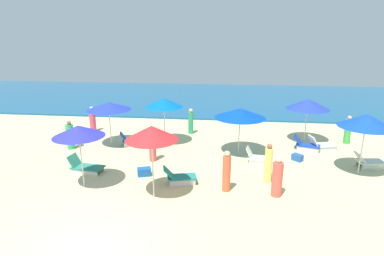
{
  "coord_description": "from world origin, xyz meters",
  "views": [
    {
      "loc": [
        3.68,
        -6.92,
        5.61
      ],
      "look_at": [
        1.86,
        9.07,
        0.87
      ],
      "focal_mm": 29.46,
      "sensor_mm": 36.0,
      "label": 1
    }
  ],
  "objects_px": {
    "umbrella_6": "(109,106)",
    "cooler_box_2": "(297,157)",
    "umbrella_4": "(308,104)",
    "lounge_chair_4_0": "(321,145)",
    "beachgoer_2": "(227,172)",
    "beachgoer_4": "(348,131)",
    "umbrella_7": "(152,133)",
    "beachgoer_6": "(70,136)",
    "lounge_chair_6_0": "(133,140)",
    "lounge_chair_0_0": "(368,162)",
    "umbrella_8": "(240,113)",
    "umbrella_2": "(164,103)",
    "beachgoer_5": "(153,145)",
    "umbrella_0": "(366,121)",
    "umbrella_3": "(78,131)",
    "beachgoer_7": "(277,178)",
    "lounge_chair_7_0": "(179,177)",
    "lounge_chair_3_0": "(85,167)",
    "cooler_box_0": "(144,172)",
    "beachgoer_3": "(191,122)",
    "beachgoer_1": "(93,120)",
    "lounge_chair_8_0": "(259,158)",
    "beachgoer_0": "(268,164)",
    "lounge_chair_4_1": "(306,145)"
  },
  "relations": [
    {
      "from": "umbrella_6",
      "to": "cooler_box_2",
      "type": "relative_size",
      "value": 5.03
    },
    {
      "from": "umbrella_4",
      "to": "lounge_chair_4_0",
      "type": "xyz_separation_m",
      "value": [
        0.56,
        -1.22,
        -1.84
      ]
    },
    {
      "from": "beachgoer_2",
      "to": "beachgoer_4",
      "type": "height_order",
      "value": "beachgoer_2"
    },
    {
      "from": "umbrella_7",
      "to": "beachgoer_6",
      "type": "distance_m",
      "value": 7.25
    },
    {
      "from": "umbrella_4",
      "to": "lounge_chair_6_0",
      "type": "xyz_separation_m",
      "value": [
        -9.17,
        -1.62,
        -1.85
      ]
    },
    {
      "from": "lounge_chair_0_0",
      "to": "umbrella_8",
      "type": "distance_m",
      "value": 6.01
    },
    {
      "from": "umbrella_2",
      "to": "beachgoer_5",
      "type": "height_order",
      "value": "umbrella_2"
    },
    {
      "from": "beachgoer_5",
      "to": "beachgoer_6",
      "type": "xyz_separation_m",
      "value": [
        -4.56,
        1.12,
        -0.09
      ]
    },
    {
      "from": "umbrella_0",
      "to": "umbrella_3",
      "type": "xyz_separation_m",
      "value": [
        -10.99,
        -2.43,
        -0.08
      ]
    },
    {
      "from": "umbrella_0",
      "to": "beachgoer_7",
      "type": "bearing_deg",
      "value": -147.93
    },
    {
      "from": "umbrella_6",
      "to": "umbrella_8",
      "type": "bearing_deg",
      "value": -4.31
    },
    {
      "from": "cooler_box_2",
      "to": "beachgoer_4",
      "type": "bearing_deg",
      "value": 85.47
    },
    {
      "from": "lounge_chair_7_0",
      "to": "beachgoer_4",
      "type": "bearing_deg",
      "value": -68.64
    },
    {
      "from": "lounge_chair_3_0",
      "to": "lounge_chair_4_0",
      "type": "height_order",
      "value": "lounge_chair_4_0"
    },
    {
      "from": "lounge_chair_4_0",
      "to": "cooler_box_0",
      "type": "distance_m",
      "value": 9.11
    },
    {
      "from": "lounge_chair_3_0",
      "to": "lounge_chair_6_0",
      "type": "height_order",
      "value": "lounge_chair_3_0"
    },
    {
      "from": "umbrella_2",
      "to": "umbrella_6",
      "type": "relative_size",
      "value": 1.06
    },
    {
      "from": "umbrella_3",
      "to": "lounge_chair_0_0",
      "type": "bearing_deg",
      "value": 15.13
    },
    {
      "from": "umbrella_3",
      "to": "beachgoer_5",
      "type": "height_order",
      "value": "umbrella_3"
    },
    {
      "from": "umbrella_4",
      "to": "beachgoer_6",
      "type": "bearing_deg",
      "value": -168.45
    },
    {
      "from": "umbrella_3",
      "to": "lounge_chair_7_0",
      "type": "distance_m",
      "value": 4.17
    },
    {
      "from": "umbrella_2",
      "to": "umbrella_6",
      "type": "bearing_deg",
      "value": -166.28
    },
    {
      "from": "lounge_chair_7_0",
      "to": "lounge_chair_4_0",
      "type": "bearing_deg",
      "value": -68.84
    },
    {
      "from": "umbrella_7",
      "to": "beachgoer_4",
      "type": "relative_size",
      "value": 1.74
    },
    {
      "from": "umbrella_8",
      "to": "beachgoer_3",
      "type": "bearing_deg",
      "value": 131.47
    },
    {
      "from": "beachgoer_2",
      "to": "beachgoer_7",
      "type": "relative_size",
      "value": 1.07
    },
    {
      "from": "lounge_chair_7_0",
      "to": "beachgoer_1",
      "type": "bearing_deg",
      "value": 30.55
    },
    {
      "from": "umbrella_0",
      "to": "umbrella_6",
      "type": "distance_m",
      "value": 11.85
    },
    {
      "from": "umbrella_0",
      "to": "umbrella_4",
      "type": "distance_m",
      "value": 4.26
    },
    {
      "from": "lounge_chair_4_0",
      "to": "beachgoer_3",
      "type": "relative_size",
      "value": 0.99
    },
    {
      "from": "umbrella_2",
      "to": "beachgoer_2",
      "type": "height_order",
      "value": "umbrella_2"
    },
    {
      "from": "lounge_chair_8_0",
      "to": "beachgoer_5",
      "type": "distance_m",
      "value": 4.91
    },
    {
      "from": "umbrella_6",
      "to": "beachgoer_7",
      "type": "xyz_separation_m",
      "value": [
        7.91,
        -4.6,
        -1.45
      ]
    },
    {
      "from": "umbrella_3",
      "to": "beachgoer_0",
      "type": "bearing_deg",
      "value": 9.68
    },
    {
      "from": "lounge_chair_4_0",
      "to": "beachgoer_6",
      "type": "relative_size",
      "value": 1.01
    },
    {
      "from": "lounge_chair_8_0",
      "to": "cooler_box_0",
      "type": "distance_m",
      "value": 5.25
    },
    {
      "from": "lounge_chair_4_1",
      "to": "beachgoer_6",
      "type": "distance_m",
      "value": 12.02
    },
    {
      "from": "umbrella_2",
      "to": "beachgoer_0",
      "type": "height_order",
      "value": "umbrella_2"
    },
    {
      "from": "lounge_chair_4_0",
      "to": "lounge_chair_6_0",
      "type": "xyz_separation_m",
      "value": [
        -9.72,
        -0.4,
        -0.01
      ]
    },
    {
      "from": "umbrella_7",
      "to": "lounge_chair_4_0",
      "type": "bearing_deg",
      "value": 38.2
    },
    {
      "from": "beachgoer_4",
      "to": "cooler_box_2",
      "type": "xyz_separation_m",
      "value": [
        -3.14,
        -2.82,
        -0.56
      ]
    },
    {
      "from": "umbrella_3",
      "to": "umbrella_7",
      "type": "xyz_separation_m",
      "value": [
        2.87,
        -0.53,
        0.19
      ]
    },
    {
      "from": "umbrella_4",
      "to": "lounge_chair_4_1",
      "type": "xyz_separation_m",
      "value": [
        -0.23,
        -1.34,
        -1.84
      ]
    },
    {
      "from": "lounge_chair_4_0",
      "to": "beachgoer_5",
      "type": "bearing_deg",
      "value": 90.68
    },
    {
      "from": "lounge_chair_8_0",
      "to": "lounge_chair_6_0",
      "type": "bearing_deg",
      "value": 85.27
    },
    {
      "from": "cooler_box_0",
      "to": "umbrella_7",
      "type": "bearing_deg",
      "value": 95.95
    },
    {
      "from": "lounge_chair_4_0",
      "to": "beachgoer_1",
      "type": "relative_size",
      "value": 0.99
    },
    {
      "from": "beachgoer_3",
      "to": "lounge_chair_4_0",
      "type": "bearing_deg",
      "value": -77.09
    },
    {
      "from": "umbrella_7",
      "to": "umbrella_8",
      "type": "xyz_separation_m",
      "value": [
        3.15,
        4.73,
        -0.36
      ]
    },
    {
      "from": "umbrella_0",
      "to": "lounge_chair_8_0",
      "type": "bearing_deg",
      "value": 169.19
    }
  ]
}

